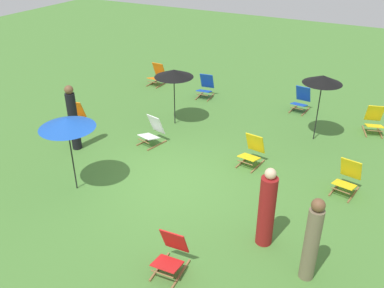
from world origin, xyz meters
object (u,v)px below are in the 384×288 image
deckchair_8 (252,151)px  deckchair_6 (171,254)px  deckchair_7 (206,87)px  deckchair_10 (157,75)px  deckchair_9 (374,121)px  person_2 (312,241)px  person_0 (73,118)px  person_1 (267,209)px  deckchair_1 (75,116)px  umbrella_1 (174,73)px  deckchair_4 (301,100)px  umbrella_0 (323,80)px  deckchair_0 (153,132)px  umbrella_2 (67,123)px  deckchair_5 (347,178)px

deckchair_8 → deckchair_6: bearing=-82.4°
deckchair_7 → deckchair_10: bearing=166.2°
deckchair_9 → person_2: 6.73m
person_0 → person_1: 6.05m
deckchair_1 → person_2: (7.86, -2.76, 0.46)m
deckchair_7 → umbrella_1: bearing=-93.3°
deckchair_10 → person_0: (0.75, -5.43, 0.55)m
deckchair_1 → person_0: 1.50m
deckchair_4 → umbrella_1: size_ratio=0.47×
deckchair_1 → umbrella_1: 3.32m
deckchair_4 → deckchair_6: 8.26m
umbrella_0 → deckchair_7: bearing=160.9°
deckchair_4 → person_0: size_ratio=0.45×
deckchair_0 → umbrella_0: umbrella_0 is taller
deckchair_1 → umbrella_0: umbrella_0 is taller
deckchair_8 → deckchair_9: (2.57, 3.48, 0.00)m
deckchair_4 → umbrella_0: bearing=-59.0°
umbrella_1 → umbrella_2: (-0.28, -4.22, 0.09)m
deckchair_5 → umbrella_1: size_ratio=0.47×
deckchair_9 → umbrella_1: bearing=-174.3°
deckchair_8 → person_1: size_ratio=0.48×
deckchair_9 → person_1: size_ratio=0.50×
deckchair_10 → person_1: bearing=-42.7°
umbrella_0 → person_0: (-5.75, -3.67, -0.91)m
deckchair_0 → deckchair_8: size_ratio=1.02×
umbrella_1 → person_0: size_ratio=0.94×
person_2 → deckchair_9: bearing=-3.3°
deckchair_10 → deckchair_0: bearing=-57.2°
deckchair_6 → person_0: person_0 is taller
deckchair_5 → deckchair_7: bearing=155.3°
umbrella_2 → person_1: (4.58, 0.30, -0.92)m
deckchair_0 → umbrella_0: size_ratio=0.44×
deckchair_10 → person_0: person_0 is taller
deckchair_8 → umbrella_1: 3.48m
deckchair_4 → deckchair_10: 5.59m
deckchair_6 → deckchair_10: size_ratio=1.00×
deckchair_4 → deckchair_8: same height
deckchair_6 → person_1: bearing=46.3°
umbrella_1 → deckchair_9: bearing=22.3°
deckchair_7 → umbrella_2: size_ratio=0.45×
deckchair_0 → person_2: bearing=-16.5°
deckchair_4 → person_1: person_1 is taller
deckchair_6 → deckchair_4: bearing=85.0°
person_2 → deckchair_5: bearing=-3.4°
deckchair_5 → deckchair_8: (-2.41, 0.15, 0.00)m
deckchair_7 → deckchair_8: (3.15, -3.65, 0.00)m
deckchair_0 → umbrella_2: (-0.38, -2.78, 1.36)m
deckchair_6 → deckchair_9: 8.10m
deckchair_6 → deckchair_7: (-3.19, 7.87, 0.00)m
person_2 → deckchair_1: bearing=70.0°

